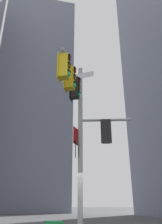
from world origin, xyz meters
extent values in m
cube|color=slate|center=(-2.70, 27.43, 18.61)|extent=(12.18, 12.18, 37.23)
cylinder|color=#9EA0A3|center=(0.00, 0.00, 3.92)|extent=(0.21, 0.21, 7.83)
cylinder|color=#9EA0A3|center=(-0.65, -1.43, 6.69)|extent=(1.41, 2.91, 0.12)
cylinder|color=#9EA0A3|center=(1.14, -0.32, 4.92)|extent=(2.32, 0.75, 0.12)
cube|color=black|center=(-0.63, -0.92, 6.09)|extent=(0.23, 0.45, 1.14)
cube|color=black|center=(-0.46, -1.00, 6.09)|extent=(0.45, 0.45, 1.00)
cylinder|color=#360605|center=(-0.28, -1.08, 6.44)|extent=(0.14, 0.21, 0.20)
cube|color=black|center=(-0.27, -1.09, 6.56)|extent=(0.16, 0.23, 0.02)
cylinder|color=#3C2C06|center=(-0.28, -1.08, 6.09)|extent=(0.14, 0.21, 0.20)
cube|color=black|center=(-0.27, -1.09, 6.21)|extent=(0.16, 0.23, 0.02)
cylinder|color=#19C672|center=(-0.28, -1.08, 5.74)|extent=(0.14, 0.21, 0.20)
cube|color=black|center=(-0.27, -1.09, 5.86)|extent=(0.16, 0.23, 0.02)
cube|color=gold|center=(-0.99, -1.71, 6.09)|extent=(0.23, 0.45, 1.14)
cube|color=gold|center=(-0.82, -1.79, 6.09)|extent=(0.45, 0.45, 1.00)
cylinder|color=#360605|center=(-0.63, -1.87, 6.44)|extent=(0.14, 0.21, 0.20)
cube|color=black|center=(-0.63, -1.87, 6.56)|extent=(0.16, 0.23, 0.02)
cylinder|color=#3C2C06|center=(-0.63, -1.87, 6.09)|extent=(0.14, 0.21, 0.20)
cube|color=black|center=(-0.63, -1.87, 6.21)|extent=(0.16, 0.23, 0.02)
cylinder|color=#19C672|center=(-0.63, -1.87, 5.74)|extent=(0.14, 0.21, 0.20)
cube|color=black|center=(-0.63, -1.87, 5.86)|extent=(0.16, 0.23, 0.02)
cube|color=yellow|center=(-1.35, -2.49, 6.09)|extent=(0.23, 0.45, 1.14)
cube|color=yellow|center=(-1.18, -2.57, 6.09)|extent=(0.45, 0.45, 1.00)
cylinder|color=#360605|center=(-0.99, -2.66, 6.44)|extent=(0.14, 0.21, 0.20)
cube|color=black|center=(-0.99, -2.66, 6.56)|extent=(0.16, 0.23, 0.02)
cylinder|color=#3C2C06|center=(-0.99, -2.66, 6.09)|extent=(0.14, 0.21, 0.20)
cube|color=black|center=(-0.99, -2.66, 6.21)|extent=(0.16, 0.23, 0.02)
cylinder|color=#19C672|center=(-0.99, -2.66, 5.74)|extent=(0.14, 0.21, 0.20)
cube|color=black|center=(-0.99, -2.66, 5.86)|extent=(0.16, 0.23, 0.02)
cube|color=black|center=(1.09, -0.50, 4.32)|extent=(0.47, 0.16, 1.14)
cube|color=black|center=(1.14, -0.32, 4.32)|extent=(0.42, 0.42, 1.00)
cylinder|color=#360605|center=(1.20, -0.12, 4.67)|extent=(0.21, 0.11, 0.20)
cube|color=black|center=(1.20, -0.12, 4.79)|extent=(0.23, 0.13, 0.02)
cylinder|color=yellow|center=(1.20, -0.12, 4.32)|extent=(0.21, 0.11, 0.20)
cube|color=black|center=(1.20, -0.12, 4.44)|extent=(0.23, 0.13, 0.02)
cylinder|color=#06311C|center=(1.20, -0.12, 3.97)|extent=(0.21, 0.11, 0.20)
cube|color=black|center=(1.20, -0.12, 4.09)|extent=(0.23, 0.13, 0.02)
cube|color=white|center=(-0.19, -0.30, 7.16)|extent=(1.38, 0.89, 0.28)
cube|color=#19479E|center=(-0.19, -0.30, 7.16)|extent=(1.35, 0.86, 0.24)
cube|color=red|center=(-0.19, 0.12, 4.18)|extent=(0.35, 0.55, 0.80)
cube|color=white|center=(-0.19, 0.12, 4.18)|extent=(0.33, 0.51, 0.76)
cube|color=black|center=(-0.21, 0.05, 3.56)|extent=(0.15, 0.59, 0.72)
cube|color=white|center=(-0.21, 0.05, 3.56)|extent=(0.14, 0.55, 0.68)
camera|label=1|loc=(-2.03, -9.58, 1.32)|focal=35.15mm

